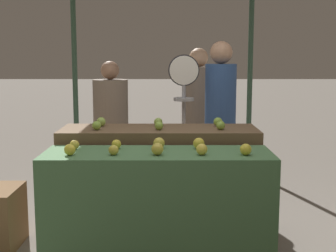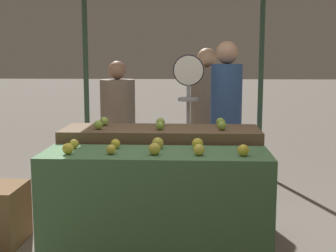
{
  "view_description": "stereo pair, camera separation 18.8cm",
  "coord_description": "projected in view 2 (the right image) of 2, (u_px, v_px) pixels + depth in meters",
  "views": [
    {
      "loc": [
        0.08,
        -3.37,
        1.6
      ],
      "look_at": [
        0.08,
        0.3,
        1.05
      ],
      "focal_mm": 50.0,
      "sensor_mm": 36.0,
      "label": 1
    },
    {
      "loc": [
        0.26,
        -3.37,
        1.6
      ],
      "look_at": [
        0.08,
        0.3,
        1.05
      ],
      "focal_mm": 50.0,
      "sensor_mm": 36.0,
      "label": 2
    }
  ],
  "objects": [
    {
      "name": "display_counter_front",
      "position": [
        156.0,
        211.0,
        3.51
      ],
      "size": [
        1.69,
        0.55,
        0.9
      ],
      "primitive_type": "cube",
      "color": "#4C7A4C",
      "rests_on": "ground_plane"
    },
    {
      "name": "display_counter_back",
      "position": [
        161.0,
        184.0,
        4.1
      ],
      "size": [
        1.69,
        0.55,
        0.99
      ],
      "primitive_type": "cube",
      "color": "brown",
      "rests_on": "ground_plane"
    },
    {
      "name": "apple_front_0",
      "position": [
        68.0,
        149.0,
        3.36
      ],
      "size": [
        0.08,
        0.08,
        0.08
      ],
      "primitive_type": "sphere",
      "color": "gold",
      "rests_on": "display_counter_front"
    },
    {
      "name": "apple_front_1",
      "position": [
        111.0,
        149.0,
        3.35
      ],
      "size": [
        0.07,
        0.07,
        0.07
      ],
      "primitive_type": "sphere",
      "color": "gold",
      "rests_on": "display_counter_front"
    },
    {
      "name": "apple_front_2",
      "position": [
        155.0,
        149.0,
        3.34
      ],
      "size": [
        0.09,
        0.09,
        0.09
      ],
      "primitive_type": "sphere",
      "color": "gold",
      "rests_on": "display_counter_front"
    },
    {
      "name": "apple_front_3",
      "position": [
        199.0,
        150.0,
        3.32
      ],
      "size": [
        0.08,
        0.08,
        0.08
      ],
      "primitive_type": "sphere",
      "color": "yellow",
      "rests_on": "display_counter_front"
    },
    {
      "name": "apple_front_4",
      "position": [
        243.0,
        150.0,
        3.3
      ],
      "size": [
        0.08,
        0.08,
        0.08
      ],
      "primitive_type": "sphere",
      "color": "gold",
      "rests_on": "display_counter_front"
    },
    {
      "name": "apple_front_5",
      "position": [
        74.0,
        144.0,
        3.57
      ],
      "size": [
        0.07,
        0.07,
        0.07
      ],
      "primitive_type": "sphere",
      "color": "gold",
      "rests_on": "display_counter_front"
    },
    {
      "name": "apple_front_6",
      "position": [
        115.0,
        144.0,
        3.57
      ],
      "size": [
        0.07,
        0.07,
        0.07
      ],
      "primitive_type": "sphere",
      "color": "gold",
      "rests_on": "display_counter_front"
    },
    {
      "name": "apple_front_7",
      "position": [
        158.0,
        143.0,
        3.55
      ],
      "size": [
        0.09,
        0.09,
        0.09
      ],
      "primitive_type": "sphere",
      "color": "gold",
      "rests_on": "display_counter_front"
    },
    {
      "name": "apple_front_8",
      "position": [
        198.0,
        144.0,
        3.53
      ],
      "size": [
        0.09,
        0.09,
        0.09
      ],
      "primitive_type": "sphere",
      "color": "gold",
      "rests_on": "display_counter_front"
    },
    {
      "name": "apple_back_0",
      "position": [
        98.0,
        125.0,
        3.94
      ],
      "size": [
        0.08,
        0.08,
        0.08
      ],
      "primitive_type": "sphere",
      "color": "#84AD3D",
      "rests_on": "display_counter_back"
    },
    {
      "name": "apple_back_1",
      "position": [
        161.0,
        126.0,
        3.91
      ],
      "size": [
        0.07,
        0.07,
        0.07
      ],
      "primitive_type": "sphere",
      "color": "#84AD3D",
      "rests_on": "display_counter_back"
    },
    {
      "name": "apple_back_2",
      "position": [
        222.0,
        126.0,
        3.9
      ],
      "size": [
        0.08,
        0.08,
        0.08
      ],
      "primitive_type": "sphere",
      "color": "#84AD3D",
      "rests_on": "display_counter_back"
    },
    {
      "name": "apple_back_3",
      "position": [
        104.0,
        121.0,
        4.15
      ],
      "size": [
        0.08,
        0.08,
        0.08
      ],
      "primitive_type": "sphere",
      "color": "#8EB247",
      "rests_on": "display_counter_back"
    },
    {
      "name": "apple_back_4",
      "position": [
        161.0,
        122.0,
        4.12
      ],
      "size": [
        0.08,
        0.08,
        0.08
      ],
      "primitive_type": "sphere",
      "color": "#8EB247",
      "rests_on": "display_counter_back"
    },
    {
      "name": "apple_back_5",
      "position": [
        221.0,
        122.0,
        4.11
      ],
      "size": [
        0.08,
        0.08,
        0.08
      ],
      "primitive_type": "sphere",
      "color": "#84AD3D",
      "rests_on": "display_counter_back"
    },
    {
      "name": "produce_scale",
      "position": [
        188.0,
        99.0,
        4.55
      ],
      "size": [
        0.3,
        0.2,
        1.62
      ],
      "color": "#99999E",
      "rests_on": "ground_plane"
    },
    {
      "name": "person_vendor_at_scale",
      "position": [
        226.0,
        112.0,
        4.79
      ],
      "size": [
        0.36,
        0.36,
        1.75
      ],
      "rotation": [
        0.0,
        0.0,
        3.01
      ],
      "color": "#2D2D38",
      "rests_on": "ground_plane"
    },
    {
      "name": "person_customer_left",
      "position": [
        118.0,
        121.0,
        5.24
      ],
      "size": [
        0.52,
        0.52,
        1.55
      ],
      "rotation": [
        0.0,
        0.0,
        3.61
      ],
      "color": "#2D2D38",
      "rests_on": "ground_plane"
    },
    {
      "name": "person_customer_right",
      "position": [
        206.0,
        110.0,
        5.53
      ],
      "size": [
        0.4,
        0.4,
        1.7
      ],
      "rotation": [
        0.0,
        0.0,
        3.08
      ],
      "color": "#2D2D38",
      "rests_on": "ground_plane"
    }
  ]
}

